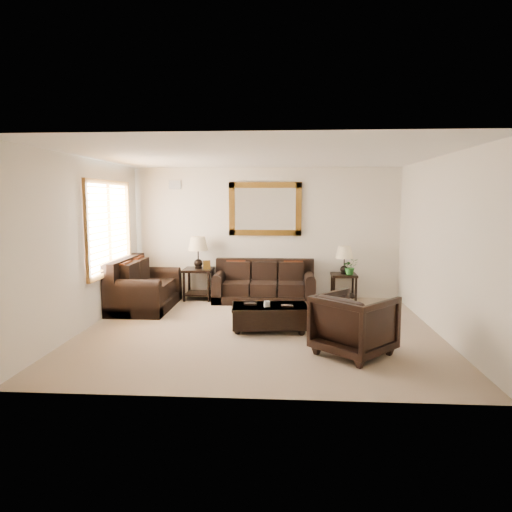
# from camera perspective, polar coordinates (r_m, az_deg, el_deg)

# --- Properties ---
(room) EXTENTS (5.51, 5.01, 2.71)m
(room) POSITION_cam_1_polar(r_m,az_deg,el_deg) (7.03, 0.38, 1.40)
(room) COLOR gray
(room) RESTS_ON ground
(window) EXTENTS (0.07, 1.96, 1.66)m
(window) POSITION_cam_1_polar(r_m,az_deg,el_deg) (8.48, -17.81, 3.39)
(window) COLOR white
(window) RESTS_ON room
(mirror) EXTENTS (1.50, 0.06, 1.10)m
(mirror) POSITION_cam_1_polar(r_m,az_deg,el_deg) (9.46, 1.15, 5.89)
(mirror) COLOR #43240D
(mirror) RESTS_ON room
(air_vent) EXTENTS (0.25, 0.02, 0.18)m
(air_vent) POSITION_cam_1_polar(r_m,az_deg,el_deg) (9.74, -10.12, 8.76)
(air_vent) COLOR #999999
(air_vent) RESTS_ON room
(sofa) EXTENTS (2.02, 0.87, 0.83)m
(sofa) POSITION_cam_1_polar(r_m,az_deg,el_deg) (9.25, 1.03, -3.79)
(sofa) COLOR black
(sofa) RESTS_ON room
(loveseat) EXTENTS (1.01, 1.70, 0.95)m
(loveseat) POSITION_cam_1_polar(r_m,az_deg,el_deg) (8.89, -14.05, -4.12)
(loveseat) COLOR black
(loveseat) RESTS_ON room
(end_table_left) EXTENTS (0.59, 0.59, 1.29)m
(end_table_left) POSITION_cam_1_polar(r_m,az_deg,el_deg) (9.39, -7.23, -0.33)
(end_table_left) COLOR black
(end_table_left) RESTS_ON room
(end_table_right) EXTENTS (0.51, 0.51, 1.11)m
(end_table_right) POSITION_cam_1_polar(r_m,az_deg,el_deg) (9.36, 10.96, -1.16)
(end_table_right) COLOR black
(end_table_right) RESTS_ON room
(coffee_table) EXTENTS (1.23, 0.73, 0.50)m
(coffee_table) POSITION_cam_1_polar(r_m,az_deg,el_deg) (7.20, 1.75, -7.36)
(coffee_table) COLOR black
(coffee_table) RESTS_ON room
(armchair) EXTENTS (1.19, 1.19, 0.90)m
(armchair) POSITION_cam_1_polar(r_m,az_deg,el_deg) (6.20, 12.18, -8.01)
(armchair) COLOR black
(armchair) RESTS_ON floor
(potted_plant) EXTENTS (0.35, 0.38, 0.25)m
(potted_plant) POSITION_cam_1_polar(r_m,az_deg,el_deg) (9.29, 11.70, -1.53)
(potted_plant) COLOR #1D531C
(potted_plant) RESTS_ON end_table_right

